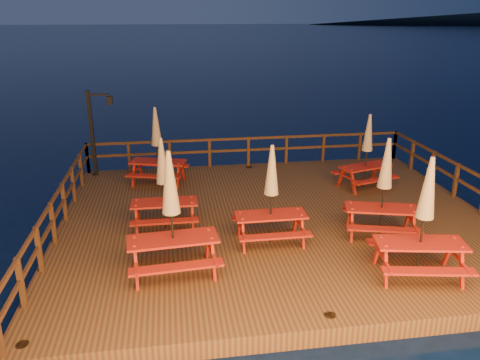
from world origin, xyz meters
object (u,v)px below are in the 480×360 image
at_px(picnic_table_1, 163,182).
at_px(lamp_post, 96,125).
at_px(picnic_table_0, 171,212).
at_px(picnic_table_2, 384,186).

bearing_deg(picnic_table_1, lamp_post, 116.15).
distance_m(picnic_table_0, picnic_table_1, 2.37).
xyz_separation_m(lamp_post, picnic_table_0, (2.47, -7.11, -0.33)).
relative_size(picnic_table_0, picnic_table_1, 1.13).
relative_size(picnic_table_0, picnic_table_2, 1.08).
xyz_separation_m(picnic_table_0, picnic_table_2, (5.30, 1.06, -0.11)).
bearing_deg(picnic_table_2, picnic_table_0, -153.46).
height_order(picnic_table_0, picnic_table_2, picnic_table_0).
bearing_deg(picnic_table_0, picnic_table_1, 90.21).
bearing_deg(picnic_table_1, picnic_table_2, -12.84).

